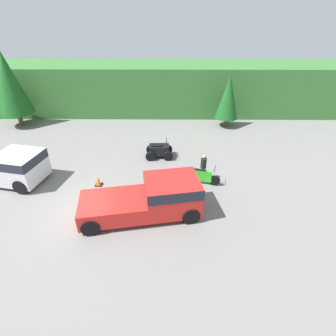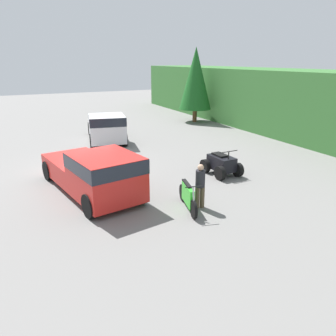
{
  "view_description": "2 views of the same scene",
  "coord_description": "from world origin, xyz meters",
  "px_view_note": "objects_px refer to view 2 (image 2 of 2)",
  "views": [
    {
      "loc": [
        4.36,
        -10.45,
        8.74
      ],
      "look_at": [
        4.24,
        2.54,
        0.95
      ],
      "focal_mm": 28.0,
      "sensor_mm": 36.0,
      "label": 1
    },
    {
      "loc": [
        15.69,
        -3.01,
        5.18
      ],
      "look_at": [
        4.24,
        2.54,
        0.95
      ],
      "focal_mm": 35.0,
      "sensor_mm": 36.0,
      "label": 2
    }
  ],
  "objects_px": {
    "pickup_truck_second": "(106,127)",
    "traffic_cone": "(127,160)",
    "rider_person": "(200,184)",
    "quad_atv": "(221,164)",
    "pickup_truck_red": "(95,172)",
    "dirt_bike": "(188,197)"
  },
  "relations": [
    {
      "from": "dirt_bike",
      "to": "traffic_cone",
      "type": "xyz_separation_m",
      "value": [
        -6.02,
        -0.23,
        -0.22
      ]
    },
    {
      "from": "quad_atv",
      "to": "pickup_truck_red",
      "type": "bearing_deg",
      "value": -92.81
    },
    {
      "from": "dirt_bike",
      "to": "rider_person",
      "type": "distance_m",
      "value": 0.62
    },
    {
      "from": "pickup_truck_red",
      "to": "quad_atv",
      "type": "bearing_deg",
      "value": 79.01
    },
    {
      "from": "quad_atv",
      "to": "rider_person",
      "type": "distance_m",
      "value": 3.94
    },
    {
      "from": "rider_person",
      "to": "dirt_bike",
      "type": "bearing_deg",
      "value": -90.93
    },
    {
      "from": "pickup_truck_second",
      "to": "rider_person",
      "type": "height_order",
      "value": "pickup_truck_second"
    },
    {
      "from": "pickup_truck_second",
      "to": "traffic_cone",
      "type": "height_order",
      "value": "pickup_truck_second"
    },
    {
      "from": "quad_atv",
      "to": "traffic_cone",
      "type": "bearing_deg",
      "value": -136.37
    },
    {
      "from": "pickup_truck_red",
      "to": "traffic_cone",
      "type": "height_order",
      "value": "pickup_truck_red"
    },
    {
      "from": "rider_person",
      "to": "quad_atv",
      "type": "bearing_deg",
      "value": 146.28
    },
    {
      "from": "dirt_bike",
      "to": "quad_atv",
      "type": "height_order",
      "value": "quad_atv"
    },
    {
      "from": "pickup_truck_second",
      "to": "dirt_bike",
      "type": "bearing_deg",
      "value": 10.34
    },
    {
      "from": "quad_atv",
      "to": "rider_person",
      "type": "relative_size",
      "value": 1.13
    },
    {
      "from": "quad_atv",
      "to": "rider_person",
      "type": "height_order",
      "value": "rider_person"
    },
    {
      "from": "pickup_truck_red",
      "to": "quad_atv",
      "type": "distance_m",
      "value": 5.95
    },
    {
      "from": "quad_atv",
      "to": "pickup_truck_second",
      "type": "bearing_deg",
      "value": -162.68
    },
    {
      "from": "pickup_truck_red",
      "to": "rider_person",
      "type": "bearing_deg",
      "value": 37.83
    },
    {
      "from": "dirt_bike",
      "to": "quad_atv",
      "type": "xyz_separation_m",
      "value": [
        -2.61,
        3.26,
        0.02
      ]
    },
    {
      "from": "pickup_truck_second",
      "to": "rider_person",
      "type": "bearing_deg",
      "value": 12.54
    },
    {
      "from": "traffic_cone",
      "to": "quad_atv",
      "type": "bearing_deg",
      "value": 45.6
    },
    {
      "from": "pickup_truck_red",
      "to": "rider_person",
      "type": "xyz_separation_m",
      "value": [
        2.8,
        3.11,
        -0.09
      ]
    }
  ]
}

